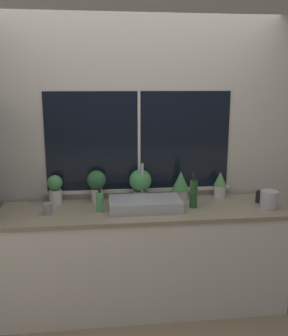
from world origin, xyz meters
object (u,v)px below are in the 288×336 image
object	(u,v)px
potted_plant_right	(181,184)
mug_grey	(48,209)
potted_plant_far_left	(55,188)
mug_black	(261,197)
potted_plant_center	(140,183)
potted_plant_left	(97,183)
kettle	(269,199)
sink	(145,204)
soap_bottle	(100,201)
potted_plant_far_right	(220,184)
bottle_tall	(193,193)

from	to	relation	value
potted_plant_right	mug_grey	size ratio (longest dim) A/B	2.80
potted_plant_far_left	mug_black	bearing A→B (deg)	-5.87
potted_plant_center	mug_grey	size ratio (longest dim) A/B	3.07
potted_plant_left	kettle	distance (m)	1.48
sink	potted_plant_left	distance (m)	0.49
potted_plant_far_left	soap_bottle	bearing A→B (deg)	-34.23
potted_plant_far_right	sink	bearing A→B (deg)	-161.07
bottle_tall	potted_plant_far_left	bearing A→B (deg)	168.03
bottle_tall	mug_black	world-z (taller)	bottle_tall
potted_plant_center	potted_plant_far_right	bearing A→B (deg)	0.00
sink	mug_black	xyz separation A→B (m)	(1.04, 0.06, 0.00)
potted_plant_left	mug_black	size ratio (longest dim) A/B	2.78
potted_plant_center	mug_grey	bearing A→B (deg)	-159.70
potted_plant_right	potted_plant_far_left	bearing A→B (deg)	180.00
sink	mug_grey	xyz separation A→B (m)	(-0.79, -0.04, -0.00)
potted_plant_far_left	kettle	size ratio (longest dim) A/B	1.50
sink	potted_plant_right	xyz separation A→B (m)	(0.36, 0.25, 0.09)
mug_black	kettle	distance (m)	0.16
potted_plant_far_right	bottle_tall	world-z (taller)	bottle_tall
soap_bottle	mug_black	size ratio (longest dim) A/B	2.03
sink	potted_plant_far_right	bearing A→B (deg)	18.93
soap_bottle	mug_black	xyz separation A→B (m)	(1.41, 0.08, -0.04)
potted_plant_left	mug_black	distance (m)	1.46
sink	potted_plant_far_left	bearing A→B (deg)	161.91
potted_plant_center	mug_black	size ratio (longest dim) A/B	2.77
bottle_tall	potted_plant_left	bearing A→B (deg)	162.98
sink	bottle_tall	distance (m)	0.42
potted_plant_right	mug_black	size ratio (longest dim) A/B	2.53
bottle_tall	potted_plant_right	bearing A→B (deg)	102.91
bottle_tall	mug_grey	distance (m)	1.21
kettle	potted_plant_far_right	bearing A→B (deg)	132.61
potted_plant_left	kettle	bearing A→B (deg)	-13.48
potted_plant_right	soap_bottle	size ratio (longest dim) A/B	1.24
mug_grey	sink	bearing A→B (deg)	2.80
potted_plant_left	bottle_tall	xyz separation A→B (m)	(0.81, -0.25, -0.05)
potted_plant_far_left	potted_plant_center	world-z (taller)	potted_plant_center
potted_plant_far_right	mug_black	bearing A→B (deg)	-30.19
potted_plant_left	potted_plant_far_left	bearing A→B (deg)	180.00
potted_plant_far_left	potted_plant_left	world-z (taller)	potted_plant_left
sink	potted_plant_left	xyz separation A→B (m)	(-0.40, 0.25, 0.12)
potted_plant_left	potted_plant_right	size ratio (longest dim) A/B	1.10
sink	potted_plant_far_left	xyz separation A→B (m)	(-0.76, 0.25, 0.09)
potted_plant_left	potted_plant_center	bearing A→B (deg)	-0.00
potted_plant_far_left	potted_plant_far_right	xyz separation A→B (m)	(1.48, 0.00, -0.01)
soap_bottle	potted_plant_right	bearing A→B (deg)	19.71
mug_black	kettle	world-z (taller)	kettle
soap_bottle	bottle_tall	distance (m)	0.79
soap_bottle	mug_grey	world-z (taller)	soap_bottle
mug_grey	mug_black	world-z (taller)	mug_black
potted_plant_right	soap_bottle	xyz separation A→B (m)	(-0.73, -0.26, -0.05)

